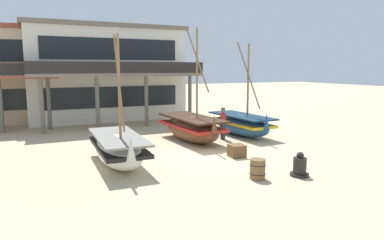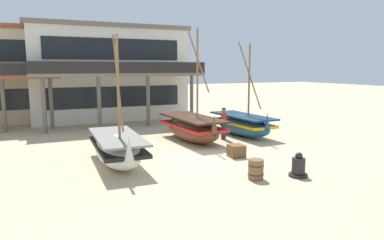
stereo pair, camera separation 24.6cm
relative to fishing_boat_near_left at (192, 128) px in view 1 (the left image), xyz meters
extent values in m
plane|color=#CCB78E|center=(-0.81, -2.75, -0.71)|extent=(120.00, 120.00, 0.00)
ellipsoid|color=brown|center=(0.00, 0.02, -0.07)|extent=(1.98, 4.70, 1.28)
cube|color=red|center=(0.00, 0.02, 0.09)|extent=(1.99, 4.52, 0.15)
cube|color=#351E13|center=(0.00, 0.02, 0.52)|extent=(2.03, 4.61, 0.09)
cone|color=brown|center=(0.11, -2.19, 0.50)|extent=(0.37, 0.37, 0.90)
cylinder|color=olive|center=(0.03, -0.55, 2.59)|extent=(0.10, 0.10, 4.81)
cylinder|color=olive|center=(0.03, -0.55, 3.53)|extent=(0.19, 2.31, 3.21)
cube|color=olive|center=(-0.02, 0.37, 0.38)|extent=(1.67, 0.24, 0.06)
ellipsoid|color=#23517A|center=(3.19, 0.22, -0.13)|extent=(1.83, 4.55, 1.16)
cube|color=gold|center=(3.19, 0.22, 0.02)|extent=(1.84, 4.37, 0.14)
cube|color=#132C43|center=(3.19, 0.22, 0.41)|extent=(1.87, 4.46, 0.08)
cone|color=#23517A|center=(3.29, -1.93, 0.39)|extent=(0.34, 0.34, 0.81)
cylinder|color=olive|center=(3.22, -0.34, 2.23)|extent=(0.10, 0.10, 4.25)
cylinder|color=olive|center=(3.22, -0.34, 2.71)|extent=(0.18, 2.15, 3.55)
cube|color=olive|center=(3.17, 0.55, 0.28)|extent=(1.54, 0.23, 0.06)
ellipsoid|color=silver|center=(-4.51, -2.76, -0.13)|extent=(1.77, 4.52, 1.17)
cube|color=black|center=(-4.51, -2.76, 0.02)|extent=(1.78, 4.34, 0.14)
cube|color=gray|center=(-4.51, -2.76, 0.41)|extent=(1.81, 4.43, 0.08)
cone|color=silver|center=(-4.58, -4.90, 0.40)|extent=(0.34, 0.34, 0.82)
cylinder|color=olive|center=(-4.53, -3.32, 2.20)|extent=(0.10, 0.10, 4.18)
cylinder|color=olive|center=(-4.53, -3.32, 2.56)|extent=(0.12, 1.42, 3.54)
cube|color=olive|center=(-4.50, -2.43, 0.28)|extent=(1.55, 0.21, 0.06)
cylinder|color=#33333D|center=(1.70, -0.29, -0.27)|extent=(0.26, 0.26, 0.88)
cube|color=#B22D28|center=(1.70, -0.29, 0.44)|extent=(0.32, 0.41, 0.54)
sphere|color=#A87A56|center=(1.70, -0.29, 0.83)|extent=(0.22, 0.22, 0.22)
cylinder|color=#2D2823|center=(1.70, -0.29, 0.95)|extent=(0.24, 0.24, 0.05)
cylinder|color=black|center=(0.91, -6.97, -0.66)|extent=(0.66, 0.66, 0.10)
cylinder|color=black|center=(0.91, -6.97, -0.33)|extent=(0.46, 0.46, 0.56)
sphere|color=black|center=(0.91, -6.97, 0.03)|extent=(0.25, 0.25, 0.25)
cylinder|color=brown|center=(-0.63, -6.61, -0.36)|extent=(0.52, 0.52, 0.70)
torus|color=black|center=(-0.63, -6.61, -0.21)|extent=(0.56, 0.56, 0.03)
torus|color=black|center=(-0.63, -6.61, -0.52)|extent=(0.56, 0.56, 0.03)
cube|color=brown|center=(0.36, -3.76, -0.45)|extent=(0.70, 0.70, 0.53)
cube|color=silver|center=(-2.21, 10.94, 2.54)|extent=(10.91, 6.11, 6.50)
cube|color=#70665B|center=(-2.21, 10.94, 5.94)|extent=(11.34, 6.35, 0.30)
cube|color=black|center=(-2.21, 7.86, 1.08)|extent=(9.16, 0.06, 1.43)
cube|color=black|center=(-2.21, 7.86, 4.33)|extent=(9.16, 0.06, 1.43)
cube|color=#70665B|center=(-2.21, 6.47, 2.64)|extent=(10.91, 2.84, 0.20)
cylinder|color=#666056|center=(-6.88, 5.47, 0.91)|extent=(0.24, 0.24, 3.25)
cylinder|color=#666056|center=(-3.77, 5.47, 0.91)|extent=(0.24, 0.24, 3.25)
cylinder|color=#666056|center=(-0.65, 5.47, 0.91)|extent=(0.24, 0.24, 3.25)
cylinder|color=#666056|center=(2.46, 5.47, 0.91)|extent=(0.24, 0.24, 3.25)
cube|color=black|center=(-2.21, 5.11, 3.09)|extent=(10.91, 0.08, 0.70)
cylinder|color=#666056|center=(-9.04, 6.90, 0.86)|extent=(0.24, 0.24, 3.14)
cylinder|color=#666056|center=(-6.44, 6.90, 0.86)|extent=(0.24, 0.24, 3.14)
camera|label=1|loc=(-7.58, -16.00, 3.07)|focal=32.42mm
camera|label=2|loc=(-7.36, -16.10, 3.07)|focal=32.42mm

